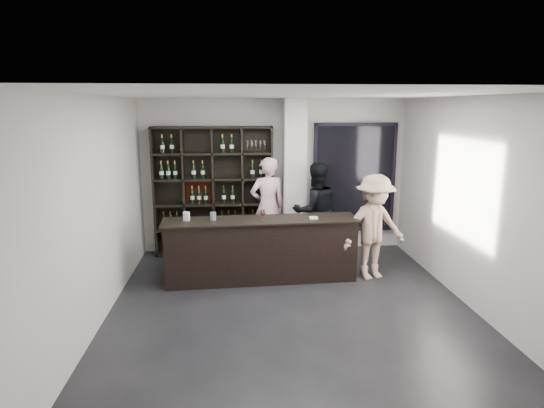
{
  "coord_description": "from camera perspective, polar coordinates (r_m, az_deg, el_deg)",
  "views": [
    {
      "loc": [
        -0.75,
        -5.83,
        2.76
      ],
      "look_at": [
        -0.18,
        1.1,
        1.26
      ],
      "focal_mm": 30.0,
      "sensor_mm": 36.0,
      "label": 1
    }
  ],
  "objects": [
    {
      "name": "tasting_counter",
      "position": [
        7.29,
        -1.36,
        -5.76
      ],
      "size": [
        3.08,
        0.64,
        1.01
      ],
      "rotation": [
        0.0,
        0.0,
        0.05
      ],
      "color": "black",
      "rests_on": "floor"
    },
    {
      "name": "card_stand",
      "position": [
        7.17,
        -10.69,
        -1.53
      ],
      "size": [
        0.1,
        0.07,
        0.14
      ],
      "primitive_type": "cube",
      "rotation": [
        0.0,
        0.0,
        -0.33
      ],
      "color": "white",
      "rests_on": "tasting_counter"
    },
    {
      "name": "spit_cup",
      "position": [
        7.13,
        -7.4,
        -1.53
      ],
      "size": [
        0.12,
        0.12,
        0.13
      ],
      "primitive_type": "cylinder",
      "rotation": [
        0.0,
        0.0,
        0.24
      ],
      "color": "#A5BACA",
      "rests_on": "tasting_counter"
    },
    {
      "name": "taster_black",
      "position": [
        8.3,
        5.46,
        -0.89
      ],
      "size": [
        0.98,
        0.83,
        1.78
      ],
      "primitive_type": "imported",
      "rotation": [
        0.0,
        0.0,
        3.34
      ],
      "color": "black",
      "rests_on": "floor"
    },
    {
      "name": "wine_glass",
      "position": [
        7.04,
        -1.17,
        -1.32
      ],
      "size": [
        0.1,
        0.1,
        0.2
      ],
      "primitive_type": null,
      "rotation": [
        0.0,
        0.0,
        0.3
      ],
      "color": "white",
      "rests_on": "tasting_counter"
    },
    {
      "name": "napkin_stack",
      "position": [
        7.22,
        5.23,
        -1.74
      ],
      "size": [
        0.13,
        0.13,
        0.02
      ],
      "primitive_type": "cube",
      "rotation": [
        0.0,
        0.0,
        -0.06
      ],
      "color": "white",
      "rests_on": "tasting_counter"
    },
    {
      "name": "structural_column",
      "position": [
        8.47,
        2.79,
        3.3
      ],
      "size": [
        0.4,
        0.4,
        2.9
      ],
      "primitive_type": "cube",
      "color": "silver",
      "rests_on": "floor"
    },
    {
      "name": "glass_panel",
      "position": [
        8.93,
        10.28,
        3.25
      ],
      "size": [
        1.6,
        0.08,
        2.1
      ],
      "color": "black",
      "rests_on": "floor"
    },
    {
      "name": "taster_pink",
      "position": [
        8.45,
        -0.54,
        -0.33
      ],
      "size": [
        0.76,
        0.59,
        1.85
      ],
      "primitive_type": "imported",
      "rotation": [
        0.0,
        0.0,
        3.39
      ],
      "color": "#FFCADB",
      "rests_on": "floor"
    },
    {
      "name": "floor",
      "position": [
        6.49,
        2.42,
        -13.0
      ],
      "size": [
        5.0,
        5.5,
        0.01
      ],
      "primitive_type": "cube",
      "color": "black",
      "rests_on": "ground"
    },
    {
      "name": "customer",
      "position": [
        7.47,
        12.67,
        -2.87
      ],
      "size": [
        1.23,
        0.9,
        1.71
      ],
      "primitive_type": "imported",
      "rotation": [
        0.0,
        0.0,
        0.27
      ],
      "color": "#9F806E",
      "rests_on": "floor"
    },
    {
      "name": "wine_shelf",
      "position": [
        8.54,
        -7.34,
        1.59
      ],
      "size": [
        2.2,
        0.35,
        2.4
      ],
      "primitive_type": null,
      "color": "black",
      "rests_on": "floor"
    }
  ]
}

